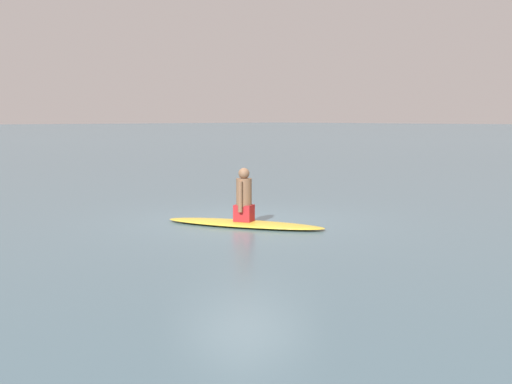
% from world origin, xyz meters
% --- Properties ---
extents(ground_plane, '(400.00, 400.00, 0.00)m').
position_xyz_m(ground_plane, '(0.00, 0.00, 0.00)').
color(ground_plane, slate).
extents(surfboard, '(3.35, 2.12, 0.10)m').
position_xyz_m(surfboard, '(0.44, -0.41, 0.05)').
color(surfboard, gold).
rests_on(surfboard, ground).
extents(person_paddler, '(0.44, 0.45, 1.06)m').
position_xyz_m(person_paddler, '(0.44, -0.41, 0.57)').
color(person_paddler, '#A51E23').
rests_on(person_paddler, surfboard).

